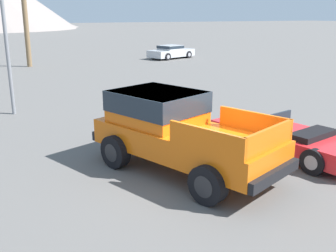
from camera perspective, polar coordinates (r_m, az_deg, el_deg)
name	(u,v)px	position (r m, az deg, el deg)	size (l,w,h in m)	color
ground_plane	(199,175)	(9.71, 4.53, -7.15)	(320.00, 320.00, 0.00)	#5B5956
orange_pickup_truck	(174,127)	(9.79, 0.91, -0.14)	(3.64, 5.37, 1.92)	orange
red_convertible_car	(288,139)	(11.57, 17.00, -1.77)	(2.72, 4.65, 1.04)	red
parked_car_silver	(171,52)	(34.90, 0.44, 10.74)	(4.56, 3.10, 1.14)	#B7BABF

